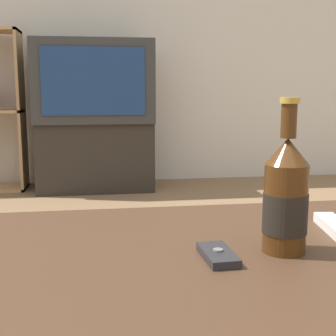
{
  "coord_description": "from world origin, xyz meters",
  "views": [
    {
      "loc": [
        -0.11,
        -0.74,
        0.74
      ],
      "look_at": [
        0.05,
        0.29,
        0.56
      ],
      "focal_mm": 50.0,
      "sensor_mm": 36.0,
      "label": 1
    }
  ],
  "objects_px": {
    "tv_stand": "(96,156)",
    "beer_bottle": "(286,198)",
    "remote_control": "(335,227)",
    "cell_phone": "(218,255)",
    "television": "(94,82)"
  },
  "relations": [
    {
      "from": "television",
      "to": "beer_bottle",
      "type": "height_order",
      "value": "television"
    },
    {
      "from": "beer_bottle",
      "to": "cell_phone",
      "type": "xyz_separation_m",
      "value": [
        -0.12,
        -0.02,
        -0.09
      ]
    },
    {
      "from": "beer_bottle",
      "to": "remote_control",
      "type": "distance_m",
      "value": 0.19
    },
    {
      "from": "television",
      "to": "cell_phone",
      "type": "distance_m",
      "value": 2.78
    },
    {
      "from": "remote_control",
      "to": "cell_phone",
      "type": "bearing_deg",
      "value": -148.55
    },
    {
      "from": "tv_stand",
      "to": "cell_phone",
      "type": "height_order",
      "value": "tv_stand"
    },
    {
      "from": "tv_stand",
      "to": "television",
      "type": "relative_size",
      "value": 0.99
    },
    {
      "from": "television",
      "to": "beer_bottle",
      "type": "relative_size",
      "value": 3.17
    },
    {
      "from": "tv_stand",
      "to": "remote_control",
      "type": "relative_size",
      "value": 5.37
    },
    {
      "from": "beer_bottle",
      "to": "tv_stand",
      "type": "bearing_deg",
      "value": 96.87
    },
    {
      "from": "television",
      "to": "remote_control",
      "type": "distance_m",
      "value": 2.7
    },
    {
      "from": "tv_stand",
      "to": "beer_bottle",
      "type": "height_order",
      "value": "beer_bottle"
    },
    {
      "from": "television",
      "to": "cell_phone",
      "type": "relative_size",
      "value": 8.07
    },
    {
      "from": "beer_bottle",
      "to": "cell_phone",
      "type": "bearing_deg",
      "value": -171.37
    },
    {
      "from": "television",
      "to": "cell_phone",
      "type": "xyz_separation_m",
      "value": [
        0.21,
        -2.75,
        -0.32
      ]
    }
  ]
}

